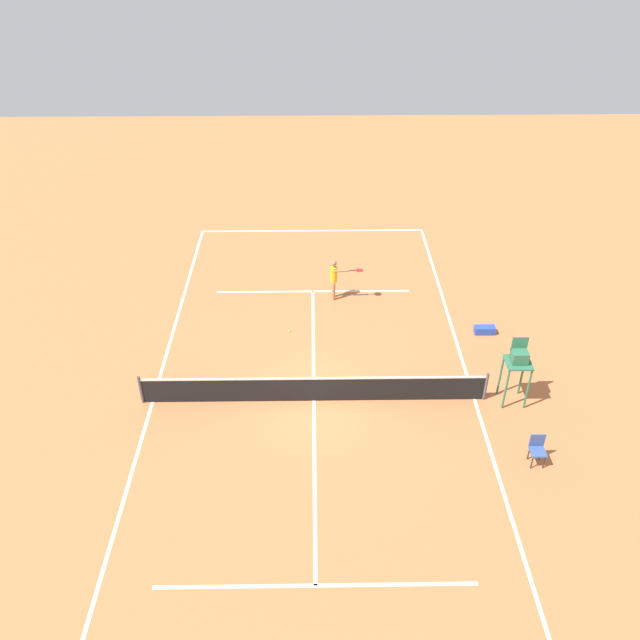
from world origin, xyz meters
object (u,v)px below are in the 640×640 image
Objects in this scene: player_serving at (335,276)px; equipment_bag at (485,330)px; umpire_chair at (518,361)px; tennis_ball at (289,331)px; courtside_chair_near at (537,449)px.

player_serving reaches higher than equipment_bag.
umpire_chair is 3.17× the size of equipment_bag.
player_serving is 25.60× the size of tennis_ball.
umpire_chair is (-5.53, 6.24, 0.57)m from player_serving.
player_serving is 8.35m from umpire_chair.
player_serving is at bearing -58.12° from courtside_chair_near.
player_serving is at bearing -48.46° from umpire_chair.
umpire_chair is at bearing 90.24° from equipment_bag.
courtside_chair_near is 6.45m from equipment_bag.
tennis_ball is 0.07× the size of courtside_chair_near.
tennis_ball is at bearing -42.05° from courtside_chair_near.
courtside_chair_near is at bearing 28.42° from player_serving.
equipment_bag is (0.02, -3.74, -1.46)m from umpire_chair.
umpire_chair is at bearing -89.39° from courtside_chair_near.
player_serving is 0.72× the size of umpire_chair.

